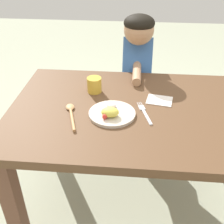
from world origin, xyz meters
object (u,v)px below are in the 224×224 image
drinking_cup (94,85)px  person (136,78)px  spoon (71,113)px  fork (145,113)px  plate (111,113)px

drinking_cup → person: person is taller
spoon → person: bearing=-43.4°
fork → drinking_cup: size_ratio=2.40×
fork → spoon: size_ratio=0.86×
fork → drinking_cup: (-0.28, 0.20, 0.04)m
spoon → drinking_cup: bearing=-36.3°
spoon → drinking_cup: drinking_cup is taller
plate → fork: 0.16m
plate → person: person is taller
drinking_cup → plate: bearing=-63.4°
plate → person: bearing=79.9°
spoon → fork: bearing=-100.9°
plate → person: 0.64m
spoon → drinking_cup: 0.25m
drinking_cup → fork: bearing=-35.5°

